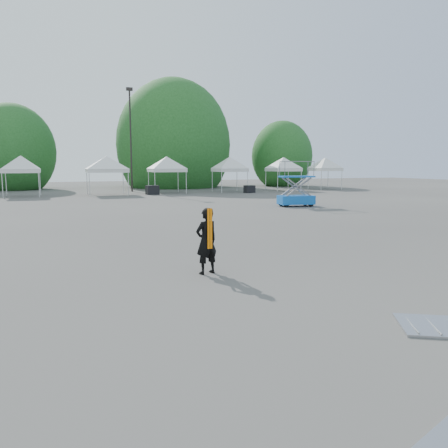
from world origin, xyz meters
name	(u,v)px	position (x,y,z in m)	size (l,w,h in m)	color
ground	(211,262)	(0.00, 0.00, 0.00)	(120.00, 120.00, 0.00)	#474442
light_pole_east	(131,134)	(3.00, 32.00, 5.52)	(0.60, 0.25, 9.80)	black
tree_mid_w	(12,152)	(-8.00, 40.00, 3.93)	(4.16, 4.16, 6.33)	#382314
tree_mid_e	(174,145)	(9.00, 39.00, 4.84)	(5.12, 5.12, 7.79)	#382314
tree_far_e	(282,156)	(22.00, 37.00, 3.63)	(3.84, 3.84, 5.84)	#382314
tent_d	(21,159)	(-6.44, 28.32, 3.06)	(3.99, 3.99, 3.88)	silver
tent_e	(106,159)	(0.27, 28.07, 3.06)	(4.74, 4.74, 3.88)	silver
tent_f	(167,159)	(5.65, 28.58, 3.06)	(4.31, 4.31, 3.88)	silver
tent_g	(230,160)	(11.58, 27.95, 3.06)	(3.95, 3.95, 3.88)	silver
tent_h	(283,160)	(17.58, 28.42, 3.06)	(3.98, 3.98, 3.88)	silver
tent_extra_8	(325,160)	(22.84, 28.91, 3.06)	(3.82, 3.82, 3.88)	silver
man	(206,241)	(-0.49, -1.11, 0.80)	(0.67, 0.53, 1.59)	black
scissor_lift	(296,184)	(10.19, 13.10, 1.42)	(2.30, 1.36, 2.81)	#0E54B8
crate_mid	(152,190)	(3.95, 26.96, 0.40)	(1.03, 0.80, 0.80)	black
crate_east	(249,189)	(12.85, 26.17, 0.34)	(0.89, 0.69, 0.69)	black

